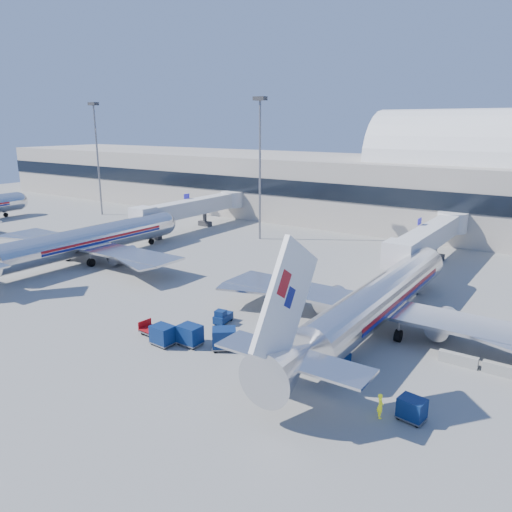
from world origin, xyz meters
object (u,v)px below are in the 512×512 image
Objects in this scene: ramp_worker at (380,406)px; mast_far_west at (96,142)px; cart_solo_near at (273,372)px; airliner_mid at (83,241)px; jetbridge_mid at (197,207)px; cart_train_c at (163,335)px; cart_solo_far at (412,409)px; cart_train_b at (190,335)px; barrier_near at (458,359)px; airliner_main at (376,301)px; cart_open_red at (153,331)px; barrier_mid at (504,371)px; mast_west at (260,148)px; cart_train_a at (224,338)px; tug_lead at (281,346)px; tug_right at (337,351)px; jetbridge_near at (432,235)px; tug_left at (222,317)px.

mast_far_west is at bearing 31.53° from ramp_worker.
cart_solo_near is (67.32, -38.70, -13.94)m from mast_far_west.
airliner_mid is 1.35× the size of jetbridge_mid.
jetbridge_mid is 49.92m from cart_train_c.
cart_solo_far is (21.38, 0.93, -0.12)m from cart_train_c.
barrier_near is at bearing 25.94° from cart_train_b.
airliner_main is 18.02× the size of cart_train_b.
airliner_mid is at bearing 157.61° from cart_train_c.
jetbridge_mid is 12.01× the size of cart_open_red.
ramp_worker reaches higher than cart_solo_far.
cart_solo_far is (19.40, -0.39, -0.14)m from cart_train_b.
jetbridge_mid is 62.81m from barrier_mid.
airliner_mid is at bearing -115.21° from mast_west.
ramp_worker is (21.81, -0.89, 0.43)m from cart_open_red.
cart_train_a is (32.91, -10.84, -1.94)m from airliner_mid.
cart_train_a reaches higher than cart_open_red.
cart_solo_far reaches higher than cart_open_red.
cart_train_a is at bearing 167.05° from tug_lead.
cart_solo_near reaches higher than cart_solo_far.
mast_far_west is at bearing 180.00° from mast_west.
cart_train_c is at bearing -25.22° from airliner_mid.
cart_solo_near reaches higher than barrier_mid.
cart_solo_near is (-13.98, -10.70, 0.40)m from barrier_mid.
tug_right is (4.28, 1.72, -0.01)m from tug_lead.
cart_solo_near is at bearing 2.70° from cart_train_c.
mast_west is 43.70m from cart_train_b.
airliner_main is at bearing -30.64° from jetbridge_mid.
airliner_mid is 42.27m from tug_right.
cart_train_c reaches higher than cart_solo_near.
ramp_worker is (47.57, -13.13, -2.08)m from airliner_mid.
ramp_worker is (7.97, -39.44, -3.08)m from jetbridge_near.
cart_train_a reaches higher than tug_right.
mast_west reaches higher than cart_train_c.
jetbridge_mid is at bearing 151.20° from barrier_near.
mast_west is at bearing 142.87° from cart_solo_far.
cart_open_red is at bearing 141.35° from tug_left.
barrier_near is (78.00, -28.00, -14.34)m from mast_far_west.
cart_solo_far is at bearing -111.94° from barrier_mid.
airliner_main is 16.23× the size of tug_left.
mast_far_west is 10.93× the size of cart_train_b.
airliner_mid is 16.23× the size of tug_left.
cart_train_c is at bearing 58.75° from ramp_worker.
tug_right is (29.61, -32.61, -14.10)m from mast_west.
barrier_near is 1.13× the size of cart_train_a.
cart_solo_near is (1.99, -4.37, 0.15)m from tug_lead.
jetbridge_mid is (-42.00, 0.00, 0.00)m from jetbridge_near.
barrier_near is (52.40, -28.81, -3.48)m from jetbridge_mid.
cart_train_b reaches higher than tug_lead.
airliner_main reaches higher than cart_open_red.
barrier_mid is 27.47m from cart_train_c.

